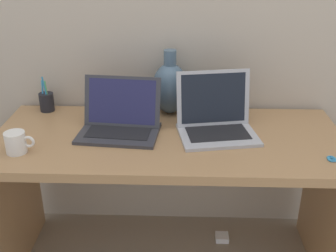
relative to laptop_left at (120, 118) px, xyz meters
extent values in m
cube|color=#BCAD99|center=(0.22, 0.33, 0.43)|extent=(4.40, 0.04, 2.40)
cube|color=#AD7F51|center=(0.22, -0.05, -0.08)|extent=(1.56, 0.67, 0.04)
cube|color=#AD7F51|center=(-0.52, -0.05, -0.43)|extent=(0.03, 0.57, 0.67)
cube|color=#AD7F51|center=(0.96, -0.05, -0.43)|extent=(0.03, 0.57, 0.67)
cube|color=#333338|center=(0.00, -0.04, -0.05)|extent=(0.37, 0.28, 0.01)
cube|color=black|center=(0.00, -0.04, -0.05)|extent=(0.29, 0.17, 0.00)
cube|color=#333338|center=(0.00, 0.05, 0.06)|extent=(0.36, 0.11, 0.22)
cube|color=#23234C|center=(0.00, 0.05, 0.06)|extent=(0.31, 0.10, 0.20)
cube|color=#B2B2B7|center=(0.44, -0.04, -0.05)|extent=(0.37, 0.31, 0.01)
cube|color=black|center=(0.44, -0.04, -0.05)|extent=(0.29, 0.20, 0.00)
cube|color=#B2B2B7|center=(0.42, 0.06, 0.08)|extent=(0.34, 0.11, 0.25)
cube|color=black|center=(0.42, 0.06, 0.08)|extent=(0.30, 0.10, 0.22)
ellipsoid|color=slate|center=(0.22, 0.23, 0.06)|extent=(0.18, 0.18, 0.25)
cylinder|color=slate|center=(0.22, 0.23, 0.22)|extent=(0.06, 0.06, 0.08)
cylinder|color=white|center=(-0.40, -0.22, -0.02)|extent=(0.08, 0.08, 0.09)
torus|color=white|center=(-0.35, -0.22, -0.01)|extent=(0.05, 0.01, 0.05)
cylinder|color=black|center=(-0.41, 0.22, -0.02)|extent=(0.07, 0.07, 0.09)
cylinder|color=#338CBF|center=(-0.40, 0.21, 0.04)|extent=(0.02, 0.01, 0.16)
cylinder|color=#4CA566|center=(-0.40, 0.21, 0.03)|extent=(0.01, 0.01, 0.13)
cylinder|color=#338CBF|center=(-0.42, 0.22, 0.03)|extent=(0.01, 0.03, 0.13)
torus|color=#338CBF|center=(0.87, -0.24, -0.06)|extent=(0.03, 0.04, 0.01)
torus|color=#338CBF|center=(0.88, -0.23, -0.06)|extent=(0.03, 0.03, 0.01)
cube|color=white|center=(0.51, 0.11, -0.75)|extent=(0.07, 0.07, 0.03)
camera|label=1|loc=(0.27, -1.70, 0.76)|focal=44.39mm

